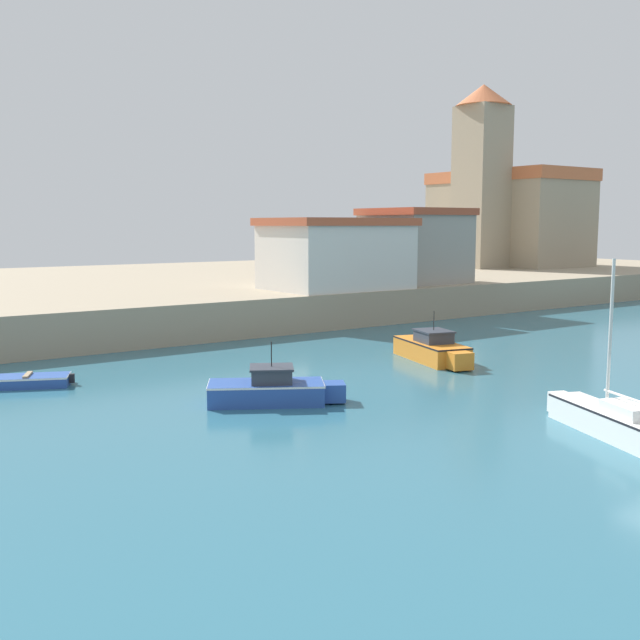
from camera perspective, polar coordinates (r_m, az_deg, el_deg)
The scene contains 8 objects.
quay_seawall at distance 60.30m, azimuth -14.46°, elevation 2.03°, with size 120.00×40.00×2.19m, color gray.
motorboat_orange_0 at distance 35.65m, azimuth 8.60°, elevation -2.20°, with size 2.97×5.61×2.38m.
dinghy_blue_1 at distance 32.01m, azimuth -21.58°, elevation -4.32°, with size 3.84×2.51×0.52m.
motorboat_blue_2 at distance 27.08m, azimuth -3.73°, elevation -5.30°, with size 4.95×3.67×2.25m.
sailboat_white_3 at distance 24.51m, azimuth 21.42°, elevation -7.18°, with size 2.95×5.84×5.40m.
church at distance 79.64m, azimuth 13.79°, elevation 8.16°, with size 13.83×15.65×17.32m.
harbor_shed_near_wharf at distance 55.08m, azimuth 7.25°, elevation 5.68°, with size 6.28×6.58×5.35m.
harbor_shed_mid_row at distance 49.11m, azimuth 1.22°, elevation 5.11°, with size 9.03×6.62×4.62m.
Camera 1 is at (-20.92, -11.74, 6.42)m, focal length 42.00 mm.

